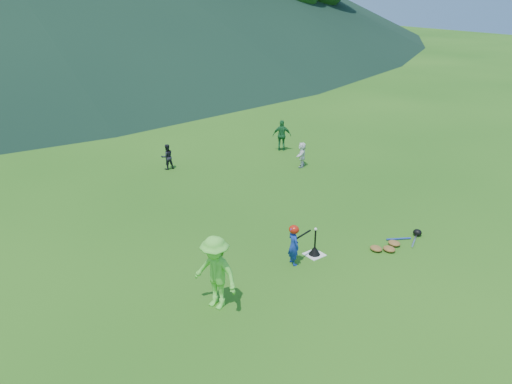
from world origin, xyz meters
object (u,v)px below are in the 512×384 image
Objects in this scene: adult_coach at (215,273)px; equipment_pile at (395,243)px; batter_child at (293,245)px; batting_tee at (315,250)px; fielder_b at (167,157)px; fielder_c at (282,135)px; fielder_d at (302,154)px; home_plate at (314,255)px.

equipment_pile is (5.22, -0.56, -0.77)m from adult_coach.
batting_tee is (0.72, -0.00, -0.39)m from batter_child.
fielder_b is at bearing 90.27° from batting_tee.
fielder_c is 1.35× the size of fielder_d.
fielder_d reaches higher than batting_tee.
home_plate is at bearing 13.16° from fielder_d.
fielder_c is at bearing 115.60° from adult_coach.
batting_tee is at bearing 0.00° from home_plate.
batter_child is at bearing 161.79° from equipment_pile.
batter_child is 0.62× the size of adult_coach.
home_plate is 0.27× the size of adult_coach.
fielder_b is at bearing 30.39° from fielder_c.
fielder_c is at bearing 71.16° from equipment_pile.
equipment_pile is (2.04, -0.90, 0.06)m from home_plate.
home_plate is at bearing 95.74° from fielder_b.
fielder_c reaches higher than batter_child.
adult_coach is 9.19m from fielder_d.
fielder_d is at bearing 152.07° from fielder_b.
equipment_pile is (-2.74, -8.04, -0.57)m from fielder_c.
fielder_b is 5.02m from fielder_d.
fielder_b is 4.89m from fielder_c.
fielder_d is 6.46m from equipment_pile.
fielder_c is at bearing -27.56° from batter_child.
adult_coach is 1.77× the size of fielder_d.
equipment_pile is at bearing 32.69° from fielder_d.
batting_tee reaches higher than home_plate.
fielder_c is (5.50, 7.14, 0.12)m from batter_child.
batter_child is 1.09× the size of fielder_d.
adult_coach is (-3.18, -0.35, 0.82)m from home_plate.
equipment_pile is at bearing -98.14° from batter_child.
fielder_c reaches higher than home_plate.
batting_tee is at bearing 156.06° from equipment_pile.
fielder_c is (4.78, 7.14, 0.63)m from home_plate.
fielder_c is 2.06m from fielder_d.
home_plate is 0.47× the size of fielder_b.
fielder_b reaches higher than batting_tee.
adult_coach reaches higher than fielder_d.
fielder_d is (4.87, 5.18, -0.04)m from batter_child.
adult_coach is 1.31× the size of fielder_c.
batting_tee is 2.23m from equipment_pile.
equipment_pile is at bearing 66.25° from adult_coach.
batter_child is (-0.72, 0.00, 0.50)m from home_plate.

